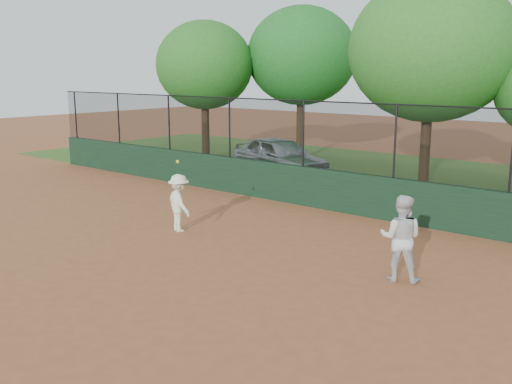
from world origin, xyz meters
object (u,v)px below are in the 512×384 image
Objects in this scene: tree_0 at (204,65)px; tree_1 at (301,56)px; player_second at (401,238)px; player_main at (179,203)px; tree_2 at (431,49)px; parked_car at (280,157)px.

tree_1 is at bearing 41.34° from tree_0.
tree_1 is at bearing -66.05° from player_second.
player_second is 5.94m from player_main.
player_main is 10.63m from tree_2.
parked_car is 6.75m from tree_2.
tree_0 is at bearing 131.30° from player_main.
tree_1 is at bearing 162.55° from tree_2.
player_main is at bearing -68.83° from tree_1.
tree_1 is (-10.47, 11.37, 3.85)m from player_second.
tree_1 reaches higher than tree_0.
player_main reaches higher than parked_car.
tree_2 reaches higher than tree_1.
parked_car is at bearing -162.47° from tree_2.
player_second is at bearing 3.42° from player_main.
player_second is at bearing -47.35° from tree_1.
tree_0 is 0.86× the size of tree_2.
tree_2 is (-3.52, 9.18, 3.91)m from player_second.
tree_0 is at bearing -50.51° from player_second.
player_second is 0.24× the size of tree_2.
tree_2 is (10.19, 0.67, 0.47)m from tree_0.
parked_car is 6.19m from tree_0.
tree_1 is at bearing 39.67° from parked_car.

